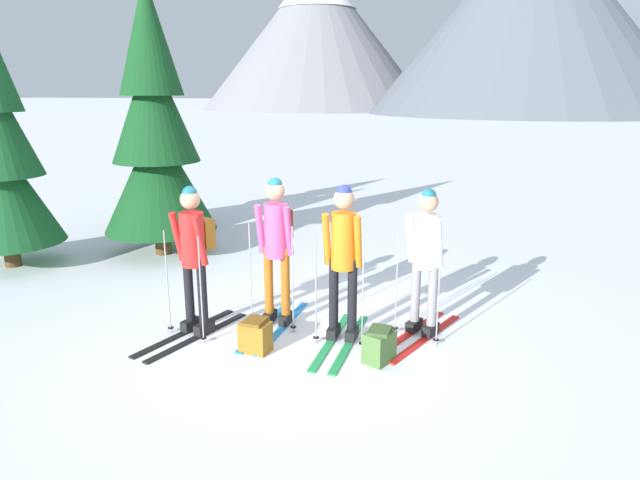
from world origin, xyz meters
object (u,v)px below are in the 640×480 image
backpack_on_snow_front (255,336)px  pine_tree_mid (157,146)px  skier_in_red (194,251)px  skier_in_pink (277,242)px  skier_in_white (425,256)px  backpack_on_snow_beside (379,346)px  pine_tree_near (155,133)px  skier_in_orange (343,256)px

backpack_on_snow_front → pine_tree_mid: bearing=132.4°
skier_in_red → skier_in_pink: skier_in_pink is taller
skier_in_white → backpack_on_snow_beside: size_ratio=4.57×
skier_in_white → pine_tree_near: pine_tree_near is taller
pine_tree_mid → skier_in_white: bearing=-32.1°
pine_tree_near → pine_tree_mid: bearing=124.2°
pine_tree_mid → backpack_on_snow_front: pine_tree_mid is taller
skier_in_pink → backpack_on_snow_front: skier_in_pink is taller
skier_in_pink → pine_tree_near: (-3.15, 2.23, 1.07)m
skier_in_orange → pine_tree_near: bearing=149.0°
skier_in_pink → skier_in_white: 1.78m
skier_in_pink → skier_in_orange: 0.92m
pine_tree_near → backpack_on_snow_beside: 5.73m
skier_in_red → skier_in_orange: 1.74m
skier_in_orange → backpack_on_snow_beside: 1.07m
skier_in_white → pine_tree_mid: (-6.22, 3.90, 0.73)m
skier_in_red → backpack_on_snow_beside: 2.39m
backpack_on_snow_beside → backpack_on_snow_front: bearing=-171.8°
skier_in_white → skier_in_red: bearing=-162.5°
skier_in_red → skier_in_white: skier_in_red is taller
skier_in_pink → backpack_on_snow_front: bearing=-85.1°
skier_in_orange → pine_tree_near: 4.85m
skier_in_orange → skier_in_white: bearing=27.7°
pine_tree_near → backpack_on_snow_front: bearing=-43.3°
pine_tree_near → skier_in_white: bearing=-22.0°
backpack_on_snow_front → backpack_on_snow_beside: (1.36, 0.20, 0.00)m
skier_in_pink → skier_in_orange: bearing=-12.5°
skier_in_orange → skier_in_red: bearing=-168.1°
skier_in_red → backpack_on_snow_front: size_ratio=4.70×
skier_in_pink → skier_in_orange: size_ratio=1.01×
skier_in_white → pine_tree_mid: pine_tree_mid is taller
skier_in_red → skier_in_pink: 0.98m
backpack_on_snow_beside → skier_in_red: bearing=178.6°
pine_tree_mid → skier_in_red: bearing=-52.2°
skier_in_red → pine_tree_near: 3.81m
skier_in_pink → skier_in_white: bearing=8.2°
pine_tree_near → backpack_on_snow_beside: bearing=-31.8°
skier_in_orange → backpack_on_snow_front: skier_in_orange is taller
skier_in_orange → skier_in_white: (0.86, 0.45, -0.05)m
pine_tree_mid → backpack_on_snow_front: bearing=-47.6°
pine_tree_near → pine_tree_mid: (-1.31, 1.92, -0.43)m
skier_in_orange → pine_tree_near: pine_tree_near is taller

